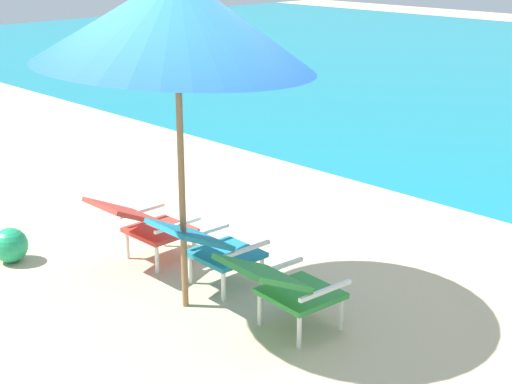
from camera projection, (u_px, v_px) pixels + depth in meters
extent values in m
plane|color=#CCB78E|center=(465.00, 188.00, 8.90)|extent=(40.00, 40.00, 0.00)
cube|color=red|center=(160.00, 230.00, 6.85)|extent=(0.52, 0.50, 0.04)
cube|color=red|center=(125.00, 212.00, 6.53)|extent=(0.52, 0.52, 0.27)
cylinder|color=white|center=(164.00, 233.00, 7.19)|extent=(0.04, 0.04, 0.26)
cylinder|color=white|center=(194.00, 246.00, 6.89)|extent=(0.04, 0.04, 0.26)
cylinder|color=white|center=(127.00, 245.00, 6.91)|extent=(0.04, 0.04, 0.26)
cylinder|color=white|center=(157.00, 259.00, 6.61)|extent=(0.04, 0.04, 0.26)
cube|color=white|center=(142.00, 211.00, 6.99)|extent=(0.03, 0.50, 0.03)
cube|color=white|center=(178.00, 225.00, 6.64)|extent=(0.03, 0.50, 0.03)
cube|color=teal|center=(226.00, 254.00, 6.35)|extent=(0.54, 0.52, 0.04)
cube|color=teal|center=(190.00, 235.00, 6.03)|extent=(0.54, 0.53, 0.27)
cylinder|color=white|center=(228.00, 256.00, 6.68)|extent=(0.04, 0.04, 0.26)
cylinder|color=white|center=(262.00, 271.00, 6.37)|extent=(0.04, 0.04, 0.26)
cylinder|color=white|center=(190.00, 269.00, 6.42)|extent=(0.04, 0.04, 0.26)
cylinder|color=white|center=(223.00, 286.00, 6.11)|extent=(0.04, 0.04, 0.26)
cube|color=white|center=(206.00, 232.00, 6.49)|extent=(0.05, 0.50, 0.03)
cube|color=white|center=(246.00, 249.00, 6.13)|extent=(0.05, 0.50, 0.03)
cube|color=#338E3D|center=(301.00, 293.00, 5.64)|extent=(0.56, 0.54, 0.04)
cube|color=#338E3D|center=(263.00, 273.00, 5.34)|extent=(0.56, 0.56, 0.27)
cylinder|color=white|center=(301.00, 293.00, 5.98)|extent=(0.04, 0.04, 0.26)
cylinder|color=white|center=(341.00, 314.00, 5.66)|extent=(0.04, 0.04, 0.26)
cylinder|color=white|center=(260.00, 309.00, 5.73)|extent=(0.04, 0.04, 0.26)
cylinder|color=white|center=(299.00, 331.00, 5.40)|extent=(0.04, 0.04, 0.26)
cube|color=white|center=(278.00, 267.00, 5.80)|extent=(0.07, 0.50, 0.03)
cube|color=white|center=(326.00, 291.00, 5.41)|extent=(0.07, 0.50, 0.03)
cylinder|color=olive|center=(182.00, 190.00, 5.76)|extent=(0.05, 0.05, 1.94)
cone|color=blue|center=(176.00, 19.00, 5.35)|extent=(2.84, 2.85, 0.77)
sphere|color=#1E9E60|center=(10.00, 245.00, 6.84)|extent=(0.32, 0.32, 0.32)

